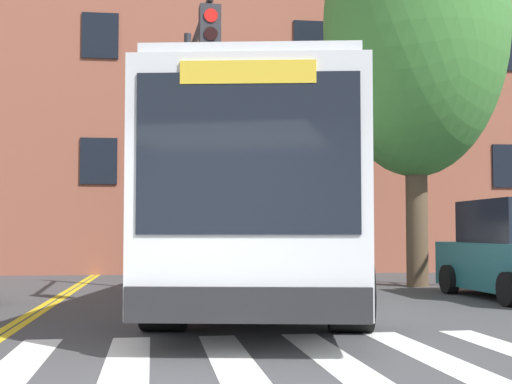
{
  "coord_description": "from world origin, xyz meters",
  "views": [
    {
      "loc": [
        -0.09,
        -5.33,
        1.3
      ],
      "look_at": [
        1.41,
        6.38,
        1.95
      ],
      "focal_mm": 50.0,
      "sensor_mm": 36.0,
      "label": 1
    }
  ],
  "objects": [
    {
      "name": "car_grey_behind_bus",
      "position": [
        1.1,
        16.13,
        0.79
      ],
      "size": [
        2.35,
        4.44,
        1.74
      ],
      "color": "slate",
      "rests_on": "ground"
    },
    {
      "name": "lane_line_yellow_inner",
      "position": [
        -2.2,
        15.9,
        0.0
      ],
      "size": [
        0.12,
        36.0,
        0.01
      ],
      "primitive_type": "cube",
      "color": "gold",
      "rests_on": "ground"
    },
    {
      "name": "traffic_light_overhead",
      "position": [
        0.48,
        8.47,
        3.77
      ],
      "size": [
        0.49,
        4.41,
        5.66
      ],
      "color": "#28282D",
      "rests_on": "ground"
    },
    {
      "name": "street_tree_curbside_large",
      "position": [
        5.85,
        10.94,
        6.25
      ],
      "size": [
        5.81,
        5.94,
        9.96
      ],
      "color": "brown",
      "rests_on": "ground"
    },
    {
      "name": "city_bus",
      "position": [
        1.7,
        7.36,
        1.8
      ],
      "size": [
        4.42,
        11.65,
        3.3
      ],
      "color": "white",
      "rests_on": "ground"
    },
    {
      "name": "crosswalk",
      "position": [
        0.07,
        1.9,
        0.0
      ],
      "size": [
        11.92,
        3.54,
        0.01
      ],
      "color": "white",
      "rests_on": "ground"
    },
    {
      "name": "building_facade",
      "position": [
        -2.07,
        21.21,
        6.84
      ],
      "size": [
        32.6,
        9.7,
        13.67
      ],
      "color": "#9E5642",
      "rests_on": "ground"
    },
    {
      "name": "lane_line_yellow_outer",
      "position": [
        -2.04,
        15.9,
        0.0
      ],
      "size": [
        0.12,
        36.0,
        0.01
      ],
      "primitive_type": "cube",
      "color": "gold",
      "rests_on": "ground"
    }
  ]
}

